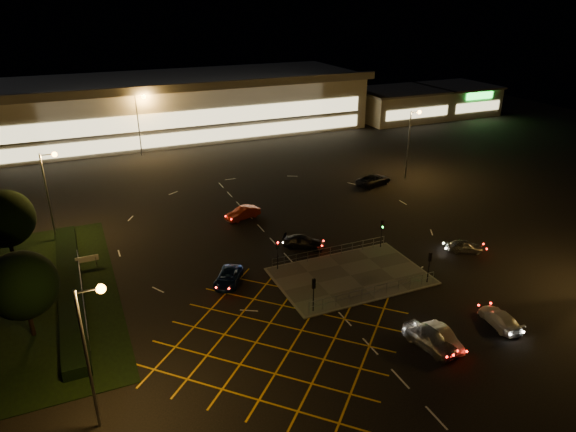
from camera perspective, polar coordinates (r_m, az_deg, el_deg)
name	(u,v)px	position (r m, az deg, el deg)	size (l,w,h in m)	color
ground	(323,271)	(51.09, 3.88, -6.13)	(180.00, 180.00, 0.00)	black
pedestrian_island	(350,276)	(50.41, 6.96, -6.62)	(14.00, 9.00, 0.12)	#4C4944
grass_verge	(10,303)	(52.25, -28.46, -8.45)	(18.00, 30.00, 0.08)	black
hedge	(70,286)	(51.58, -23.06, -7.20)	(2.00, 26.00, 1.00)	black
supermarket	(180,104)	(105.24, -11.96, 12.05)	(72.00, 26.50, 10.50)	beige
retail_unit_a	(398,104)	(116.82, 12.14, 12.07)	(18.80, 14.80, 6.35)	beige
retail_unit_b	(457,99)	(126.65, 18.22, 12.30)	(14.80, 14.80, 6.35)	beige
streetlight_sw	(92,339)	(33.00, -20.99, -12.64)	(1.78, 0.56, 10.03)	slate
streetlight_nw	(50,184)	(60.27, -24.93, 3.21)	(1.78, 0.56, 10.03)	slate
streetlight_ne	(412,135)	(76.89, 13.58, 8.77)	(1.78, 0.56, 10.03)	slate
streetlight_far_left	(140,116)	(89.94, -16.10, 10.58)	(1.78, 0.56, 10.03)	slate
streetlight_far_right	(345,97)	(104.63, 6.39, 13.03)	(1.78, 0.56, 10.03)	slate
signal_sw	(314,288)	(43.71, 2.86, -8.02)	(0.28, 0.30, 3.15)	black
signal_se	(429,261)	(49.59, 15.45, -4.85)	(0.28, 0.30, 3.15)	black
signal_nw	(277,249)	(50.06, -1.18, -3.66)	(0.28, 0.30, 3.15)	black
signal_ne	(382,228)	(55.27, 10.39, -1.34)	(0.28, 0.30, 3.15)	black
tree_c	(4,219)	(57.41, -28.99, -0.26)	(5.76, 5.76, 7.84)	black
tree_e	(22,285)	(44.59, -27.43, -6.86)	(5.40, 5.40, 7.35)	black
car_near_silver	(430,339)	(42.04, 15.51, -12.99)	(1.86, 4.62, 1.58)	#AEB1B6
car_queue_white	(443,338)	(42.65, 16.82, -12.80)	(1.37, 3.94, 1.30)	white
car_left_blue	(228,277)	(49.04, -6.65, -6.76)	(2.07, 4.48, 1.25)	#0C1E4A
car_far_dkgrey	(303,242)	(55.28, 1.72, -2.90)	(1.82, 4.49, 1.30)	black
car_right_silver	(465,246)	(57.47, 19.05, -3.20)	(1.54, 3.83, 1.31)	#AAADB1
car_circ_red	(243,213)	(62.54, -5.05, 0.33)	(1.53, 4.38, 1.44)	#9D230B
car_east_grey	(374,180)	(74.48, 9.50, 3.98)	(2.57, 5.58, 1.55)	black
car_approach_white	(500,319)	(46.43, 22.50, -10.49)	(1.74, 4.29, 1.24)	silver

